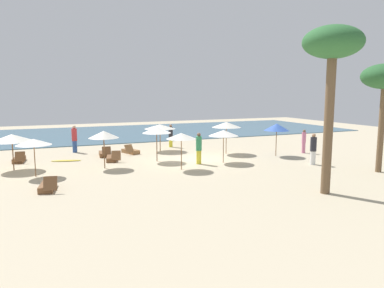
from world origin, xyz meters
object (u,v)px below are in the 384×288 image
at_px(lounger_4, 112,158).
at_px(umbrella_1, 224,133).
at_px(person_0, 171,136).
at_px(lounger_1, 19,159).
at_px(umbrella_8, 160,127).
at_px(umbrella_0, 104,135).
at_px(umbrella_3, 34,142).
at_px(person_2, 74,139).
at_px(palm_0, 332,50).
at_px(person_1, 199,148).
at_px(umbrella_7, 277,127).
at_px(lounger_2, 130,151).
at_px(umbrella_2, 226,125).
at_px(person_4, 313,149).
at_px(umbrella_6, 157,130).
at_px(lounger_3, 48,187).
at_px(surfboard, 66,161).
at_px(lounger_0, 104,154).
at_px(umbrella_5, 181,136).
at_px(person_3, 304,141).

bearing_deg(lounger_4, umbrella_1, -27.52).
bearing_deg(person_0, lounger_1, -168.50).
relative_size(umbrella_8, lounger_4, 1.30).
height_order(umbrella_0, umbrella_3, umbrella_0).
height_order(umbrella_1, lounger_4, umbrella_1).
distance_m(person_0, person_2, 7.30).
bearing_deg(palm_0, umbrella_3, 144.43).
xyz_separation_m(lounger_4, person_1, (4.69, -3.07, 0.80)).
distance_m(umbrella_7, person_0, 8.57).
bearing_deg(umbrella_3, lounger_2, 39.54).
bearing_deg(umbrella_2, lounger_4, 177.10).
bearing_deg(person_1, palm_0, -73.31).
xyz_separation_m(lounger_2, person_0, (3.70, 1.81, 0.75)).
bearing_deg(person_1, umbrella_7, 4.66).
distance_m(umbrella_1, lounger_2, 7.37).
height_order(lounger_1, person_2, person_2).
bearing_deg(umbrella_2, person_4, -61.59).
height_order(umbrella_6, person_2, umbrella_6).
bearing_deg(person_4, umbrella_3, 168.81).
xyz_separation_m(person_1, person_2, (-6.55, 7.44, 0.02)).
bearing_deg(person_4, lounger_3, -179.94).
relative_size(lounger_1, surfboard, 0.90).
relative_size(umbrella_3, umbrella_8, 0.87).
distance_m(person_1, surfboard, 8.52).
bearing_deg(umbrella_2, lounger_3, -155.28).
xyz_separation_m(lounger_4, person_4, (10.99, -5.92, 0.78)).
relative_size(umbrella_1, umbrella_2, 0.90).
bearing_deg(lounger_3, lounger_2, 55.05).
bearing_deg(lounger_0, umbrella_2, -15.62).
bearing_deg(person_2, umbrella_6, -51.63).
bearing_deg(lounger_0, palm_0, -60.77).
xyz_separation_m(lounger_1, palm_0, (12.57, -13.06, 5.91)).
xyz_separation_m(umbrella_1, umbrella_2, (1.73, 2.86, 0.21)).
xyz_separation_m(umbrella_1, lounger_0, (-6.46, 5.15, -1.68)).
height_order(umbrella_5, umbrella_6, umbrella_6).
height_order(umbrella_1, lounger_3, umbrella_1).
relative_size(umbrella_7, person_0, 1.23).
bearing_deg(umbrella_6, lounger_1, 158.63).
bearing_deg(person_2, lounger_0, -56.08).
height_order(person_2, surfboard, person_2).
xyz_separation_m(umbrella_0, umbrella_1, (7.10, -1.14, -0.11)).
bearing_deg(person_0, umbrella_0, -135.14).
relative_size(person_1, surfboard, 1.01).
bearing_deg(lounger_1, umbrella_2, -9.69).
bearing_deg(person_1, person_3, 5.03).
bearing_deg(lounger_0, lounger_1, 179.92).
bearing_deg(person_4, palm_0, -126.38).
distance_m(umbrella_2, person_0, 5.31).
bearing_deg(person_0, umbrella_6, -117.93).
xyz_separation_m(umbrella_6, umbrella_8, (1.46, 3.81, -0.18)).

